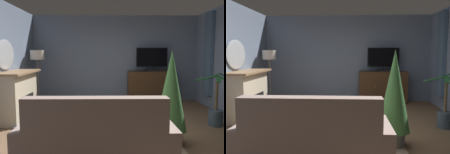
# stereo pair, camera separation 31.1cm
# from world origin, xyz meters

# --- Properties ---
(ground_plane) EXTENTS (5.88, 6.53, 0.04)m
(ground_plane) POSITION_xyz_m (0.00, 0.00, -0.02)
(ground_plane) COLOR brown
(wall_back) EXTENTS (5.88, 0.10, 2.76)m
(wall_back) POSITION_xyz_m (0.00, 3.02, 1.38)
(wall_back) COLOR slate
(wall_back) RESTS_ON ground_plane
(curtain_panel_far) EXTENTS (0.10, 0.44, 2.32)m
(curtain_panel_far) POSITION_xyz_m (2.58, 1.92, 1.52)
(curtain_panel_far) COLOR slate
(rug_central) EXTENTS (2.56, 1.71, 0.01)m
(rug_central) POSITION_xyz_m (-0.28, -0.35, 0.01)
(rug_central) COLOR tan
(rug_central) RESTS_ON ground_plane
(fireplace) EXTENTS (0.97, 1.58, 1.13)m
(fireplace) POSITION_xyz_m (-2.36, 0.86, 0.54)
(fireplace) COLOR #4C4C51
(fireplace) RESTS_ON ground_plane
(wall_mirror_oval) EXTENTS (0.06, 0.93, 0.70)m
(wall_mirror_oval) POSITION_xyz_m (-2.61, 0.86, 1.52)
(wall_mirror_oval) COLOR #B2B7BF
(tv_cabinet) EXTENTS (1.47, 0.50, 0.99)m
(tv_cabinet) POSITION_xyz_m (1.12, 2.67, 0.47)
(tv_cabinet) COLOR black
(tv_cabinet) RESTS_ON ground_plane
(television) EXTENTS (0.96, 0.20, 0.73)m
(television) POSITION_xyz_m (1.12, 2.61, 1.38)
(television) COLOR black
(television) RESTS_ON tv_cabinet
(coffee_table) EXTENTS (1.11, 0.57, 0.42)m
(coffee_table) POSITION_xyz_m (-0.39, -0.43, 0.37)
(coffee_table) COLOR brown
(coffee_table) RESTS_ON ground_plane
(tv_remote) EXTENTS (0.17, 0.06, 0.02)m
(tv_remote) POSITION_xyz_m (-0.40, -0.41, 0.43)
(tv_remote) COLOR black
(tv_remote) RESTS_ON coffee_table
(folded_newspaper) EXTENTS (0.34, 0.29, 0.01)m
(folded_newspaper) POSITION_xyz_m (-0.50, -0.36, 0.42)
(folded_newspaper) COLOR silver
(folded_newspaper) RESTS_ON coffee_table
(sofa_floral) EXTENTS (2.00, 0.85, 1.04)m
(sofa_floral) POSITION_xyz_m (-0.39, -1.58, 0.34)
(sofa_floral) COLOR #A3897F
(sofa_floral) RESTS_ON ground_plane
(potted_plant_tall_palm_by_window) EXTENTS (1.00, 0.63, 1.14)m
(potted_plant_tall_palm_by_window) POSITION_xyz_m (2.07, 0.28, 0.29)
(potted_plant_tall_palm_by_window) COLOR #3D4C5B
(potted_plant_tall_palm_by_window) RESTS_ON ground_plane
(potted_plant_small_fern_corner) EXTENTS (0.54, 0.54, 1.61)m
(potted_plant_small_fern_corner) POSITION_xyz_m (0.83, -0.67, 0.86)
(potted_plant_small_fern_corner) COLOR slate
(potted_plant_small_fern_corner) RESTS_ON ground_plane
(cat) EXTENTS (0.54, 0.61, 0.24)m
(cat) POSITION_xyz_m (-1.03, 0.66, 0.12)
(cat) COLOR gray
(cat) RESTS_ON ground_plane
(floor_lamp) EXTENTS (0.40, 0.40, 1.64)m
(floor_lamp) POSITION_xyz_m (-2.31, 2.24, 1.39)
(floor_lamp) COLOR #4C4233
(floor_lamp) RESTS_ON ground_plane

